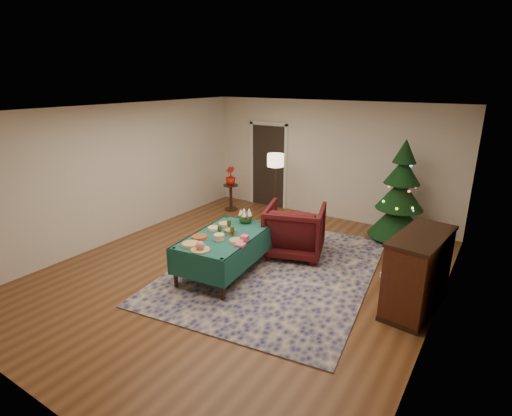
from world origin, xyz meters
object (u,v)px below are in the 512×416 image
Objects in this scene: gift_box at (245,238)px; floor_lamp at (276,164)px; piano at (417,273)px; side_table at (231,198)px; potted_plant at (230,180)px; buffet_table at (225,243)px; armchair at (295,228)px; christmas_tree at (400,196)px.

floor_lamp reaches higher than gift_box.
side_table is at bearing 155.57° from piano.
potted_plant is (-2.36, 2.84, 0.04)m from gift_box.
buffet_table is 4.12× the size of potted_plant.
floor_lamp is at bearing -1.67° from potted_plant.
floor_lamp reaches higher than piano.
potted_plant reaches higher than buffet_table.
potted_plant is at bearing 129.82° from gift_box.
potted_plant is at bearing 0.00° from side_table.
armchair is 3.00m from side_table.
side_table is 5.37m from piano.
floor_lamp is 3.43× the size of potted_plant.
side_table is 0.47× the size of piano.
floor_lamp is at bearing 110.91° from gift_box.
christmas_tree is at bearing 62.21° from gift_box.
gift_box is at bearing 62.83° from armchair.
potted_plant is 5.37m from piano.
buffet_table is 3.71m from christmas_tree.
christmas_tree reaches higher than gift_box.
christmas_tree reaches higher than buffet_table.
piano is at bearing -24.43° from side_table.
armchair reaches higher than potted_plant.
buffet_table is at bearing -55.31° from potted_plant.
gift_box is at bearing -3.01° from buffet_table.
side_table is at bearing 178.33° from floor_lamp.
piano is (4.89, -2.22, -0.22)m from potted_plant.
armchair reaches higher than gift_box.
christmas_tree is (1.42, 1.77, 0.40)m from armchair.
gift_box reaches higher than side_table.
floor_lamp is (-1.07, 2.80, 0.58)m from gift_box.
armchair is at bearing 80.75° from gift_box.
buffet_table is 1.45m from armchair.
piano is (2.52, 0.62, -0.17)m from gift_box.
buffet_table is 1.76× the size of armchair.
side_table is (-2.58, 1.51, -0.21)m from armchair.
armchair is 3.00m from potted_plant.
christmas_tree reaches higher than side_table.
floor_lamp reaches higher than armchair.
christmas_tree is at bearing -146.55° from armchair.
floor_lamp is (-1.28, 1.48, 0.79)m from armchair.
armchair is at bearing 162.98° from piano.
buffet_table is 2.95m from floor_lamp.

